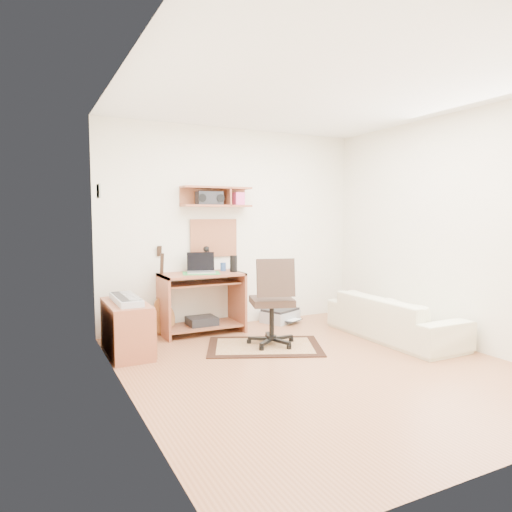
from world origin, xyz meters
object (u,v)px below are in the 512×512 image
desk (202,303)px  task_chair (272,301)px  cabinet (127,328)px  printer (280,316)px  sofa (394,310)px

desk → task_chair: task_chair is taller
task_chair → cabinet: task_chair is taller
task_chair → printer: size_ratio=2.17×
desk → cabinet: desk is taller
task_chair → cabinet: bearing=-178.5°
cabinet → printer: (2.19, 0.55, -0.19)m
task_chair → sofa: size_ratio=0.58×
task_chair → sofa: task_chair is taller
cabinet → task_chair: bearing=-16.0°
sofa → printer: bearing=29.6°
sofa → cabinet: bearing=74.5°
printer → sofa: 1.59m
desk → printer: size_ratio=2.14×
task_chair → sofa: bearing=2.7°
printer → sofa: sofa is taller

